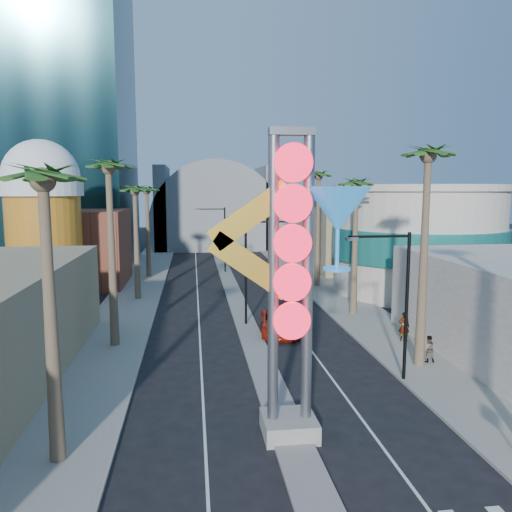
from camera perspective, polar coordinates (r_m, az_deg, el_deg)
The scene contains 24 objects.
ground at distance 19.62m, azimuth 5.62°, elevation -23.69°, with size 240.00×240.00×0.00m, color black.
sidewalk_west at distance 52.61m, azimuth -13.29°, elevation -3.63°, with size 5.00×100.00×0.15m, color gray.
sidewalk_east at distance 53.98m, azimuth 7.22°, elevation -3.20°, with size 5.00×100.00×0.15m, color gray.
median at distance 55.38m, azimuth -3.14°, elevation -2.87°, with size 1.60×84.00×0.15m, color gray.
hotel_tower at distance 72.22m, azimuth -22.93°, elevation 18.91°, with size 20.00×20.00×50.00m, color black.
brick_filler_west at distance 56.00m, azimuth -19.72°, elevation 0.86°, with size 10.00×10.00×8.00m, color brown.
filler_east at distance 67.51m, azimuth 9.90°, elevation 3.14°, with size 10.00×20.00×10.00m, color tan.
beer_mug at distance 48.20m, azimuth -23.13°, elevation 4.26°, with size 7.00×7.00×14.50m.
turquoise_building at distance 51.45m, azimuth 17.94°, elevation 1.77°, with size 16.60×16.60×10.60m.
canopy at distance 88.59m, azimuth -4.74°, elevation 3.83°, with size 22.00×16.00×22.00m.
neon_sign at distance 20.04m, azimuth 6.29°, elevation -0.68°, with size 6.53×2.60×12.55m.
streetlight_0 at distance 36.96m, azimuth -0.33°, elevation -0.61°, with size 3.79×0.25×8.00m.
streetlight_1 at distance 60.64m, azimuth -4.09°, elevation 2.62°, with size 3.79×0.25×8.00m.
streetlight_2 at distance 27.05m, azimuth 15.97°, elevation -4.08°, with size 3.45×0.25×8.00m.
palm_0 at distance 19.03m, azimuth -23.10°, elevation 6.25°, with size 2.40×2.40×11.70m.
palm_1 at distance 32.73m, azimuth -16.48°, elevation 8.45°, with size 2.40×2.40×12.70m.
palm_2 at distance 46.61m, azimuth -13.68°, elevation 6.57°, with size 2.40×2.40×11.20m.
palm_3 at distance 58.55m, azimuth -12.37°, elevation 6.79°, with size 2.40×2.40×11.20m.
palm_5 at distance 29.30m, azimuth 19.03°, elevation 9.35°, with size 2.40×2.40×13.20m.
palm_6 at distance 40.41m, azimuth 11.39°, elevation 7.14°, with size 2.40×2.40×11.70m.
palm_7 at distance 51.93m, azimuth 7.16°, elevation 8.30°, with size 2.40×2.40×12.70m.
red_pickup at distance 35.69m, azimuth 2.72°, elevation -7.63°, with size 2.62×5.68×1.58m, color #B9240E.
pedestrian_a at distance 34.84m, azimuth 16.56°, elevation -7.73°, with size 0.72×0.47×1.98m, color gray.
pedestrian_b at distance 31.27m, azimuth 19.09°, elevation -9.99°, with size 0.77×0.60×1.58m, color gray.
Camera 1 is at (-3.84, -16.31, 10.20)m, focal length 35.00 mm.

